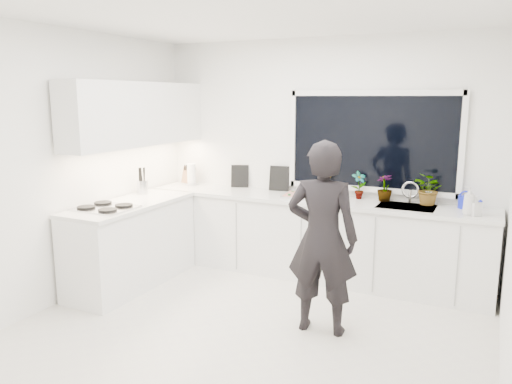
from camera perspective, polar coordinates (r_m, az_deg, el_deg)
The scene contains 24 objects.
floor at distance 4.68m, azimuth -0.15°, elevation -15.13°, with size 4.00×3.50×0.02m, color beige.
wall_back at distance 5.88m, azimuth 7.38°, elevation 4.02°, with size 4.00×0.02×2.70m, color white.
wall_left at distance 5.44m, azimuth -19.58°, elevation 2.93°, with size 0.02×3.50×2.70m, color white.
ceiling at distance 4.26m, azimuth -0.17°, elevation 19.89°, with size 4.00×3.50×0.02m, color white.
window at distance 5.67m, azimuth 13.10°, elevation 5.60°, with size 1.80×0.02×1.00m, color black.
base_cabinets_back at distance 5.78m, azimuth 6.18°, elevation -5.31°, with size 3.92×0.58×0.88m, color white.
base_cabinets_left at distance 5.66m, azimuth -14.03°, elevation -5.93°, with size 0.58×1.60×0.88m, color white.
countertop_back at distance 5.66m, azimuth 6.24°, elevation -0.85°, with size 3.94×0.62×0.04m, color silver.
countertop_left at distance 5.54m, azimuth -14.24°, elevation -1.36°, with size 0.62×1.60×0.04m, color silver.
upper_cabinets at distance 5.77m, azimuth -13.36°, elevation 8.67°, with size 0.34×2.10×0.70m, color white.
sink at distance 5.42m, azimuth 16.78°, elevation -2.09°, with size 0.58×0.42×0.14m, color silver.
faucet at distance 5.58m, azimuth 17.20°, elevation -0.07°, with size 0.03×0.03×0.22m, color silver.
stovetop at distance 5.29m, azimuth -16.85°, elevation -1.68°, with size 0.56×0.48×0.03m, color black.
person at distance 4.34m, azimuth 7.57°, elevation -5.25°, with size 0.62×0.40×1.69m, color black.
pizza_tray at distance 5.65m, azimuth 5.70°, elevation -0.50°, with size 0.50×0.37×0.03m, color silver.
pizza at distance 5.64m, azimuth 5.70°, elevation -0.33°, with size 0.45×0.32×0.01m, color red.
watering_can at distance 5.50m, azimuth 22.80°, elevation -1.07°, with size 0.14×0.14×0.13m, color #1623D4.
paper_towel_roll at distance 6.46m, azimuth -7.38°, elevation 1.93°, with size 0.11×0.11×0.26m, color white.
knife_block at distance 6.53m, azimuth -7.70°, elevation 1.85°, with size 0.13×0.10×0.22m, color #966346.
utensil_crock at distance 5.98m, azimuth -12.85°, elevation 0.55°, with size 0.13×0.13×0.16m, color #AAAAAE.
picture_frame_large at distance 6.26m, azimuth -1.86°, elevation 1.83°, with size 0.22×0.02×0.28m, color black.
picture_frame_small at distance 6.03m, azimuth 2.70°, elevation 1.57°, with size 0.25×0.02×0.30m, color black.
herb_plants at distance 5.56m, azimuth 15.82°, elevation 0.51°, with size 1.42×0.40×0.34m.
soap_bottles at distance 5.18m, azimuth 23.37°, elevation -1.11°, with size 0.19×0.14×0.28m.
Camera 1 is at (1.84, -3.78, 2.04)m, focal length 35.00 mm.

